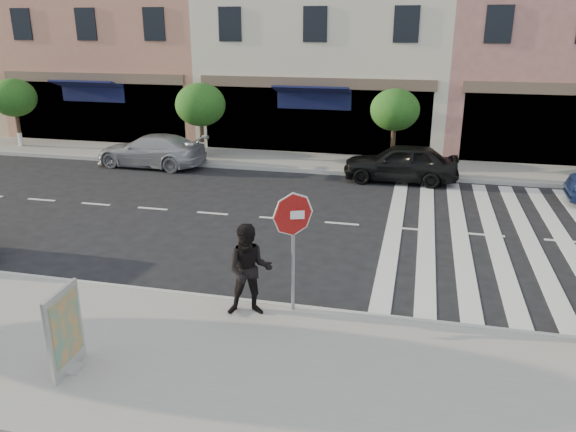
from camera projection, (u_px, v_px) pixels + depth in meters
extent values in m
plane|color=black|center=(232.00, 273.00, 13.10)|extent=(120.00, 120.00, 0.00)
cube|color=gray|center=(161.00, 358.00, 9.62)|extent=(60.00, 4.50, 0.15)
cube|color=gray|center=(318.00, 163.00, 23.19)|extent=(60.00, 3.00, 0.15)
cube|color=beige|center=(333.00, 24.00, 27.06)|extent=(11.00, 9.00, 11.00)
cylinder|color=#473323|center=(19.00, 128.00, 25.79)|extent=(0.18, 0.18, 1.65)
cylinder|color=silver|center=(20.00, 139.00, 25.97)|extent=(0.20, 0.20, 0.60)
ellipsoid|color=#224F16|center=(14.00, 98.00, 25.35)|extent=(2.00, 2.00, 1.70)
cylinder|color=#473323|center=(202.00, 137.00, 23.83)|extent=(0.18, 0.18, 1.60)
cylinder|color=silver|center=(203.00, 149.00, 23.99)|extent=(0.20, 0.20, 0.60)
ellipsoid|color=#224F16|center=(200.00, 105.00, 23.38)|extent=(2.10, 2.10, 1.79)
cylinder|color=#473323|center=(393.00, 145.00, 22.05)|extent=(0.18, 0.18, 1.71)
cylinder|color=silver|center=(392.00, 159.00, 22.23)|extent=(0.20, 0.20, 0.60)
ellipsoid|color=#224F16|center=(395.00, 110.00, 21.60)|extent=(1.90, 1.90, 1.62)
cylinder|color=gray|center=(293.00, 258.00, 10.77)|extent=(0.09, 0.09, 2.20)
cylinder|color=white|center=(293.00, 214.00, 10.47)|extent=(0.81, 0.30, 0.86)
cylinder|color=#9E1411|center=(293.00, 215.00, 10.45)|extent=(0.76, 0.30, 0.80)
cube|color=white|center=(293.00, 215.00, 10.43)|extent=(0.43, 0.17, 0.16)
imported|color=black|center=(249.00, 270.00, 10.68)|extent=(1.04, 0.90, 1.84)
cube|color=beige|center=(70.00, 368.00, 9.18)|extent=(0.35, 0.35, 0.04)
cube|color=beige|center=(65.00, 331.00, 8.95)|extent=(0.12, 0.94, 1.43)
cube|color=#D88C3F|center=(67.00, 328.00, 8.93)|extent=(0.07, 0.77, 1.10)
imported|color=#9B9AA0|center=(151.00, 151.00, 22.70)|extent=(4.58, 2.06, 1.30)
imported|color=black|center=(401.00, 163.00, 20.49)|extent=(4.14, 1.69, 1.41)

